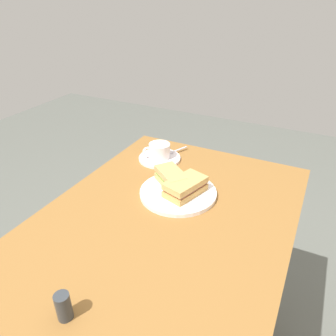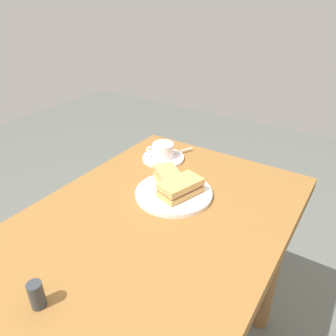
# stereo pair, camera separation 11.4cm
# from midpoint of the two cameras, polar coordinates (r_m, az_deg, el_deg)

# --- Properties ---
(dining_table) EXTENTS (1.29, 0.71, 0.76)m
(dining_table) POSITION_cam_midpoint_polar(r_m,az_deg,el_deg) (0.95, -8.75, -19.95)
(dining_table) COLOR olive
(dining_table) RESTS_ON ground_plane
(sandwich_plate) EXTENTS (0.25, 0.25, 0.01)m
(sandwich_plate) POSITION_cam_midpoint_polar(r_m,az_deg,el_deg) (1.05, -1.32, -4.47)
(sandwich_plate) COLOR white
(sandwich_plate) RESTS_ON dining_table
(sandwich_front) EXTENTS (0.16, 0.12, 0.05)m
(sandwich_front) POSITION_cam_midpoint_polar(r_m,az_deg,el_deg) (1.02, -0.09, -3.43)
(sandwich_front) COLOR tan
(sandwich_front) RESTS_ON sandwich_plate
(sandwich_back) EXTENTS (0.13, 0.14, 0.05)m
(sandwich_back) POSITION_cam_midpoint_polar(r_m,az_deg,el_deg) (1.07, -2.48, -1.80)
(sandwich_back) COLOR tan
(sandwich_back) RESTS_ON sandwich_plate
(coffee_saucer) EXTENTS (0.16, 0.16, 0.01)m
(coffee_saucer) POSITION_cam_midpoint_polar(r_m,az_deg,el_deg) (1.27, -4.09, 1.67)
(coffee_saucer) COLOR white
(coffee_saucer) RESTS_ON dining_table
(coffee_cup) EXTENTS (0.09, 0.10, 0.06)m
(coffee_cup) POSITION_cam_midpoint_polar(r_m,az_deg,el_deg) (1.25, -4.22, 3.09)
(coffee_cup) COLOR white
(coffee_cup) RESTS_ON coffee_saucer
(spoon) EXTENTS (0.09, 0.05, 0.01)m
(spoon) POSITION_cam_midpoint_polar(r_m,az_deg,el_deg) (1.30, -1.36, 2.95)
(spoon) COLOR silver
(spoon) RESTS_ON coffee_saucer
(salt_shaker) EXTENTS (0.03, 0.03, 0.06)m
(salt_shaker) POSITION_cam_midpoint_polar(r_m,az_deg,el_deg) (0.75, -22.58, -21.93)
(salt_shaker) COLOR #33383D
(salt_shaker) RESTS_ON dining_table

